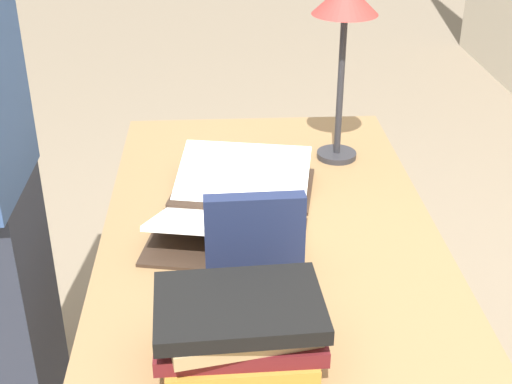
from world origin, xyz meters
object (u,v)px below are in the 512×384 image
open_book (235,204)px  book_stack_tall (239,331)px  coffee_mug (230,255)px  book_standing_upright (255,246)px  reading_lamp (345,15)px

open_book → book_stack_tall: (0.53, -0.01, 0.04)m
coffee_mug → book_stack_tall: bearing=2.2°
book_standing_upright → reading_lamp: bearing=155.2°
book_standing_upright → open_book: bearing=-176.6°
book_stack_tall → book_standing_upright: book_standing_upright is taller
book_standing_upright → coffee_mug: bearing=-143.2°
book_stack_tall → coffee_mug: 0.27m
coffee_mug → reading_lamp: bearing=150.9°
reading_lamp → open_book: bearing=-44.0°
reading_lamp → coffee_mug: (0.56, -0.31, -0.35)m
book_stack_tall → book_standing_upright: (-0.21, 0.04, 0.04)m
open_book → reading_lamp: size_ratio=1.17×
open_book → coffee_mug: (0.26, -0.02, 0.03)m
open_book → coffee_mug: coffee_mug is taller
book_standing_upright → reading_lamp: size_ratio=0.45×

